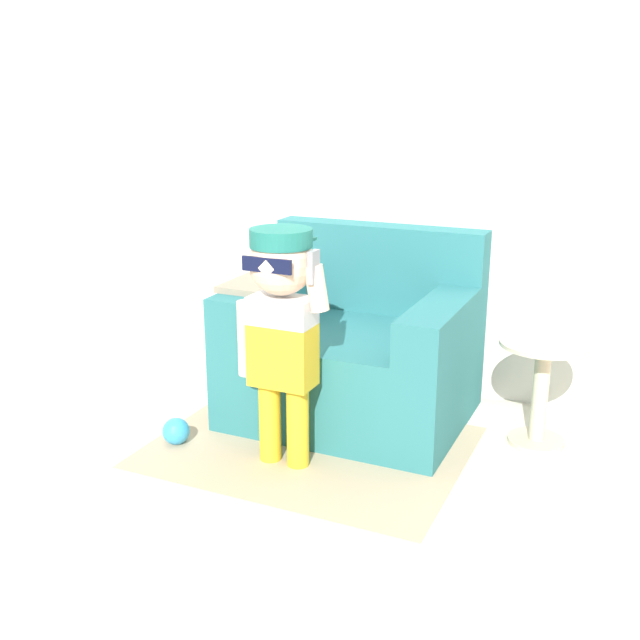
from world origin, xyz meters
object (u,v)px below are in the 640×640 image
object	(u,v)px
armchair	(355,352)
toy_ball	(176,431)
person_child	(282,311)
side_table	(541,383)

from	to	relation	value
armchair	toy_ball	size ratio (longest dim) A/B	9.01
person_child	toy_ball	xyz separation A→B (m)	(-0.53, -0.04, -0.62)
side_table	person_child	bearing A→B (deg)	-145.92
person_child	toy_ball	world-z (taller)	person_child
person_child	side_table	distance (m)	1.23
toy_ball	side_table	bearing A→B (deg)	24.95
armchair	side_table	size ratio (longest dim) A/B	2.29
person_child	armchair	bearing A→B (deg)	82.82
side_table	toy_ball	size ratio (longest dim) A/B	3.94
side_table	toy_ball	distance (m)	1.67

